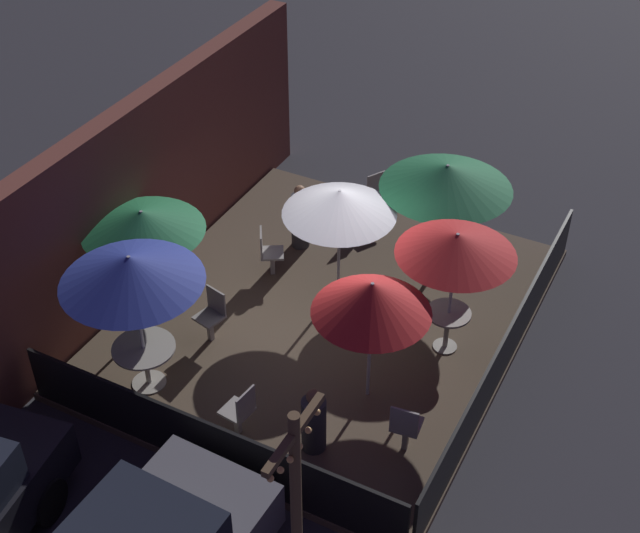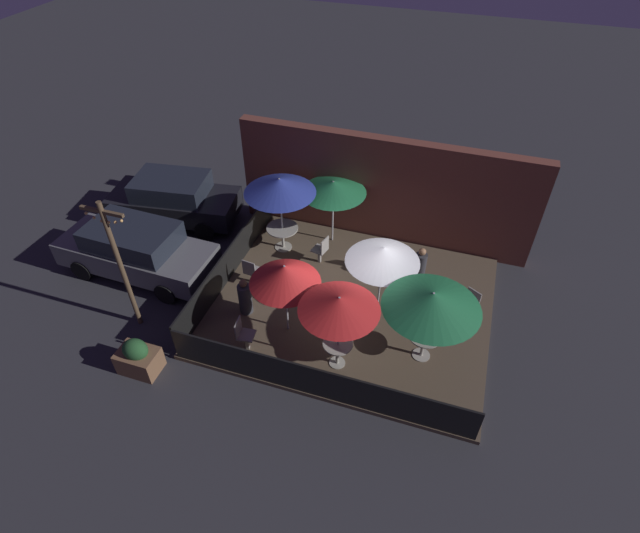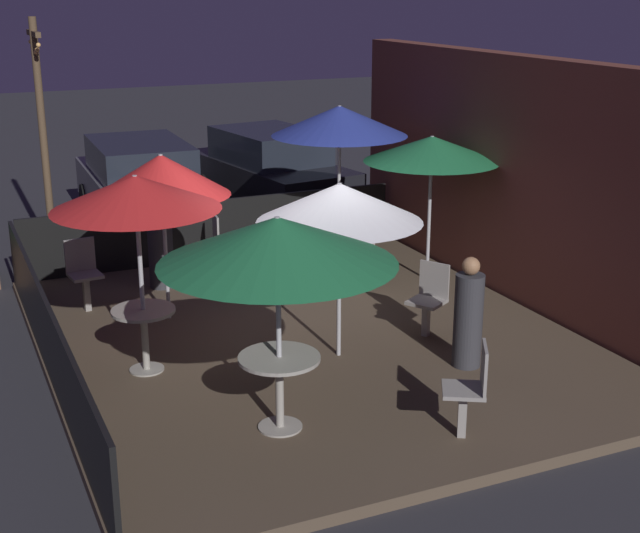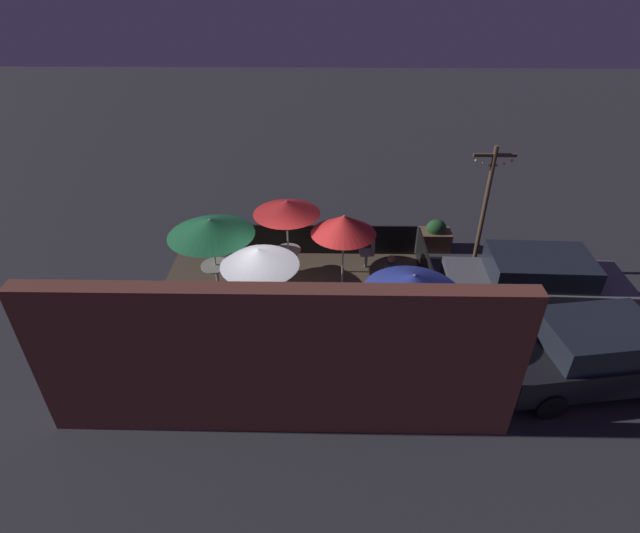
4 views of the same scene
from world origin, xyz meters
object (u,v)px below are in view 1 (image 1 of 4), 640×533
(patio_umbrella_3, at_px, (372,298))
(dining_table_1, at_px, (440,241))
(patio_chair_4, at_px, (406,426))
(patron_1, at_px, (300,219))
(patio_umbrella_4, at_px, (340,202))
(dining_table_2, at_px, (448,320))
(patio_umbrella_2, at_px, (457,244))
(patio_chair_1, at_px, (240,410))
(dining_table_0, at_px, (145,354))
(patio_chair_3, at_px, (212,313))
(patio_chair_0, at_px, (379,196))
(patio_chair_2, at_px, (268,251))
(patio_umbrella_5, at_px, (142,221))
(patio_umbrella_0, at_px, (130,269))
(light_post, at_px, (297,526))
(patio_umbrella_1, at_px, (447,177))
(patron_0, at_px, (314,422))

(patio_umbrella_3, xyz_separation_m, dining_table_1, (3.40, 0.21, -1.30))
(patio_chair_4, bearing_deg, patron_1, 38.32)
(patio_umbrella_4, height_order, dining_table_2, patio_umbrella_4)
(patio_umbrella_2, bearing_deg, patio_chair_1, 147.80)
(dining_table_0, distance_m, patio_chair_3, 1.38)
(patio_umbrella_4, xyz_separation_m, patio_chair_0, (2.30, 0.29, -1.31))
(patio_chair_2, xyz_separation_m, patron_1, (1.00, -0.09, 0.10))
(patio_umbrella_5, distance_m, dining_table_2, 4.98)
(patio_chair_3, xyz_separation_m, patron_1, (2.86, -0.05, 0.08))
(patio_umbrella_0, bearing_deg, light_post, -122.20)
(patio_umbrella_1, bearing_deg, dining_table_2, -155.29)
(patio_chair_0, bearing_deg, patron_0, -44.65)
(patio_chair_4, bearing_deg, dining_table_2, 0.00)
(patio_umbrella_1, relative_size, patio_chair_2, 2.49)
(dining_table_0, xyz_separation_m, patron_0, (0.05, -2.82, -0.10))
(patio_umbrella_0, distance_m, dining_table_2, 4.97)
(patio_umbrella_4, bearing_deg, patio_umbrella_1, -42.75)
(patio_umbrella_2, bearing_deg, patio_chair_4, -173.46)
(dining_table_0, height_order, dining_table_1, dining_table_1)
(patio_umbrella_5, bearing_deg, dining_table_0, -148.36)
(patio_umbrella_4, bearing_deg, patio_umbrella_3, -143.25)
(patio_umbrella_5, height_order, patron_0, patio_umbrella_5)
(dining_table_1, xyz_separation_m, patio_chair_3, (-3.40, 2.54, -0.09))
(patio_chair_1, distance_m, patron_1, 4.64)
(patio_umbrella_4, xyz_separation_m, dining_table_2, (-0.49, -2.16, -1.26))
(dining_table_0, height_order, patio_chair_0, patio_chair_0)
(dining_table_1, bearing_deg, patio_chair_4, -164.86)
(patio_umbrella_5, xyz_separation_m, patio_chair_2, (1.87, -1.09, -1.45))
(dining_table_2, bearing_deg, patron_1, 68.14)
(patio_chair_3, bearing_deg, dining_table_0, 0.00)
(patio_umbrella_1, relative_size, patio_chair_0, 2.37)
(patio_chair_0, relative_size, patio_chair_4, 0.99)
(patio_umbrella_4, relative_size, dining_table_0, 2.16)
(patio_umbrella_5, xyz_separation_m, dining_table_2, (1.52, -4.54, -1.37))
(patio_umbrella_1, relative_size, patron_0, 2.02)
(patio_chair_1, bearing_deg, patio_chair_0, -77.97)
(patio_umbrella_5, xyz_separation_m, patio_chair_3, (0.01, -1.13, -1.43))
(patio_umbrella_1, relative_size, patio_umbrella_5, 1.06)
(patio_umbrella_5, bearing_deg, patio_chair_2, -30.27)
(dining_table_0, bearing_deg, dining_table_1, -31.18)
(patio_umbrella_0, height_order, light_post, light_post)
(dining_table_2, relative_size, patron_0, 0.66)
(patio_chair_2, bearing_deg, patio_chair_4, -66.12)
(patio_umbrella_3, bearing_deg, dining_table_2, -23.53)
(dining_table_0, bearing_deg, patio_chair_1, -97.01)
(dining_table_0, xyz_separation_m, patio_chair_2, (3.19, -0.28, -0.11))
(dining_table_1, relative_size, patio_chair_2, 0.88)
(patio_umbrella_3, relative_size, patron_1, 1.67)
(dining_table_0, xyz_separation_m, patio_chair_0, (5.64, -1.28, -0.07))
(patio_chair_1, relative_size, patio_chair_3, 0.98)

